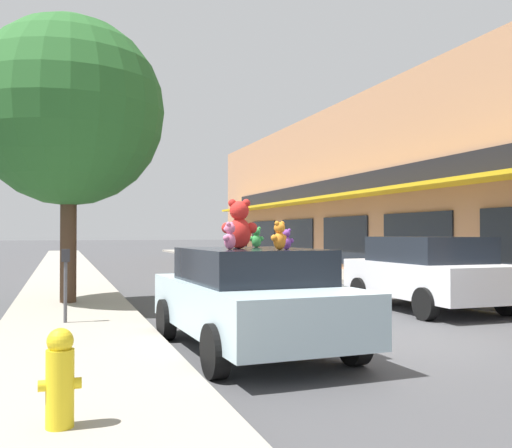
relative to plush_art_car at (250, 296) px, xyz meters
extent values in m
plane|color=#424244|center=(2.58, -0.09, -0.79)|extent=(260.00, 260.00, 0.00)
cube|color=gray|center=(-2.37, -0.09, -0.71)|extent=(2.46, 90.00, 0.16)
cube|color=tan|center=(16.47, 13.72, 2.89)|extent=(15.41, 35.73, 7.36)
cube|color=gold|center=(8.15, 13.72, 2.40)|extent=(1.24, 30.01, 0.12)
cube|color=black|center=(8.71, 13.72, 2.95)|extent=(0.08, 28.58, 0.70)
cube|color=black|center=(8.72, 8.61, 0.61)|extent=(0.06, 3.88, 2.00)
cube|color=black|center=(8.72, 13.72, 0.61)|extent=(0.06, 3.88, 2.00)
cube|color=black|center=(8.72, 18.82, 0.61)|extent=(0.06, 3.88, 2.00)
cube|color=black|center=(8.72, 23.93, 0.61)|extent=(0.06, 3.88, 2.00)
cube|color=black|center=(8.72, 29.03, 0.61)|extent=(0.06, 3.88, 2.00)
cube|color=#ADC6D1|center=(0.00, 0.00, -0.13)|extent=(2.10, 4.29, 0.67)
cube|color=black|center=(0.00, 0.00, 0.45)|extent=(1.79, 2.39, 0.48)
cylinder|color=black|center=(-1.00, 1.26, -0.46)|extent=(0.23, 0.66, 0.65)
cylinder|color=black|center=(0.88, 1.35, -0.46)|extent=(0.23, 0.66, 0.65)
cylinder|color=black|center=(-0.88, -1.35, -0.46)|extent=(0.23, 0.66, 0.65)
cylinder|color=black|center=(1.00, -1.26, -0.46)|extent=(0.23, 0.66, 0.65)
ellipsoid|color=red|center=(-0.16, 0.01, 0.91)|extent=(0.42, 0.39, 0.44)
sphere|color=red|center=(-0.16, 0.01, 1.24)|extent=(0.36, 0.36, 0.28)
sphere|color=red|center=(-0.07, -0.02, 1.35)|extent=(0.15, 0.15, 0.12)
sphere|color=red|center=(-0.26, 0.05, 1.35)|extent=(0.15, 0.15, 0.12)
sphere|color=#FF4741|center=(-0.12, 0.12, 1.22)|extent=(0.14, 0.14, 0.11)
sphere|color=red|center=(0.01, -0.03, 0.99)|extent=(0.21, 0.21, 0.16)
sphere|color=red|center=(-0.32, 0.10, 0.99)|extent=(0.21, 0.21, 0.16)
ellipsoid|color=green|center=(0.32, 0.64, 0.79)|extent=(0.18, 0.16, 0.20)
sphere|color=green|center=(0.32, 0.64, 0.94)|extent=(0.15, 0.15, 0.13)
sphere|color=green|center=(0.36, 0.64, 0.99)|extent=(0.06, 0.06, 0.05)
sphere|color=green|center=(0.27, 0.65, 0.99)|extent=(0.06, 0.06, 0.05)
sphere|color=#5ADA6D|center=(0.33, 0.70, 0.93)|extent=(0.06, 0.06, 0.05)
sphere|color=green|center=(0.40, 0.64, 0.83)|extent=(0.09, 0.09, 0.07)
sphere|color=green|center=(0.24, 0.67, 0.83)|extent=(0.09, 0.09, 0.07)
ellipsoid|color=orange|center=(0.17, -0.74, 0.81)|extent=(0.23, 0.22, 0.24)
sphere|color=orange|center=(0.17, -0.74, 0.99)|extent=(0.20, 0.20, 0.15)
sphere|color=orange|center=(0.21, -0.72, 1.04)|extent=(0.09, 0.09, 0.06)
sphere|color=orange|center=(0.12, -0.77, 1.04)|extent=(0.09, 0.09, 0.06)
sphere|color=#FFBA41|center=(0.14, -0.69, 0.98)|extent=(0.08, 0.08, 0.06)
sphere|color=orange|center=(0.24, -0.69, 0.85)|extent=(0.12, 0.12, 0.09)
sphere|color=orange|center=(0.08, -0.78, 0.85)|extent=(0.12, 0.12, 0.09)
ellipsoid|color=black|center=(-0.02, 0.63, 0.78)|extent=(0.18, 0.17, 0.18)
sphere|color=black|center=(-0.02, 0.63, 0.92)|extent=(0.16, 0.16, 0.11)
sphere|color=black|center=(0.02, 0.65, 0.96)|extent=(0.07, 0.07, 0.05)
sphere|color=black|center=(-0.06, 0.61, 0.96)|extent=(0.07, 0.07, 0.05)
sphere|color=#3A3A3D|center=(-0.04, 0.67, 0.91)|extent=(0.06, 0.06, 0.04)
sphere|color=black|center=(0.04, 0.67, 0.81)|extent=(0.09, 0.09, 0.07)
sphere|color=black|center=(-0.09, 0.60, 0.81)|extent=(0.09, 0.09, 0.07)
ellipsoid|color=purple|center=(0.34, -0.56, 0.78)|extent=(0.17, 0.16, 0.18)
sphere|color=purple|center=(0.34, -0.56, 0.91)|extent=(0.14, 0.14, 0.11)
sphere|color=purple|center=(0.37, -0.57, 0.95)|extent=(0.06, 0.06, 0.05)
sphere|color=purple|center=(0.30, -0.54, 0.95)|extent=(0.06, 0.06, 0.05)
sphere|color=#BA67ED|center=(0.35, -0.51, 0.90)|extent=(0.05, 0.05, 0.04)
sphere|color=purple|center=(0.41, -0.57, 0.81)|extent=(0.08, 0.08, 0.06)
sphere|color=purple|center=(0.27, -0.52, 0.81)|extent=(0.08, 0.08, 0.06)
ellipsoid|color=pink|center=(-0.42, -0.39, 0.81)|extent=(0.23, 0.23, 0.23)
sphere|color=pink|center=(-0.42, -0.39, 0.98)|extent=(0.21, 0.21, 0.15)
sphere|color=pink|center=(-0.39, -0.35, 1.04)|extent=(0.09, 0.09, 0.06)
sphere|color=pink|center=(-0.46, -0.44, 1.04)|extent=(0.09, 0.09, 0.06)
sphere|color=#FFA3DA|center=(-0.47, -0.35, 0.97)|extent=(0.08, 0.08, 0.06)
sphere|color=pink|center=(-0.37, -0.31, 0.85)|extent=(0.12, 0.12, 0.09)
sphere|color=pink|center=(-0.49, -0.46, 0.85)|extent=(0.12, 0.12, 0.09)
cube|color=silver|center=(5.12, 2.89, -0.10)|extent=(2.02, 4.12, 0.74)
cube|color=black|center=(5.12, 2.89, 0.55)|extent=(1.78, 2.44, 0.56)
cylinder|color=black|center=(4.13, 4.17, -0.46)|extent=(0.20, 0.65, 0.65)
cylinder|color=black|center=(6.11, 4.17, -0.46)|extent=(0.20, 0.65, 0.65)
cylinder|color=black|center=(4.13, 1.61, -0.46)|extent=(0.20, 0.65, 0.65)
cylinder|color=black|center=(6.11, 1.61, -0.46)|extent=(0.20, 0.65, 0.65)
cylinder|color=#473323|center=(-2.44, 5.62, 0.61)|extent=(0.35, 0.35, 2.48)
sphere|color=#286028|center=(-2.44, 5.62, 3.65)|extent=(4.25, 4.25, 4.25)
cylinder|color=yellow|center=(-2.59, -3.00, -0.32)|extent=(0.22, 0.22, 0.62)
sphere|color=yellow|center=(-2.59, -3.00, 0.05)|extent=(0.21, 0.21, 0.21)
cylinder|color=yellow|center=(-2.71, -3.00, -0.29)|extent=(0.10, 0.09, 0.09)
cylinder|color=yellow|center=(-2.48, -3.00, -0.29)|extent=(0.10, 0.09, 0.09)
cylinder|color=#4C4C51|center=(-2.51, 2.58, -0.11)|extent=(0.06, 0.06, 1.05)
cube|color=#2D2D33|center=(-2.51, 2.58, 0.53)|extent=(0.14, 0.10, 0.22)
camera|label=1|loc=(-2.59, -7.82, 0.92)|focal=40.00mm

